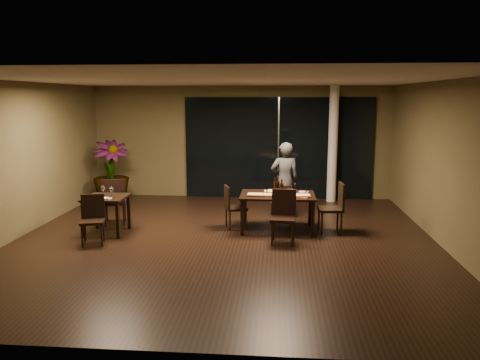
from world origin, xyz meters
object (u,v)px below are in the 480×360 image
Objects in this scene: main_table at (278,198)px; chair_main_near at (283,213)px; chair_main_far at (281,202)px; chair_main_left at (232,205)px; chair_main_right at (335,205)px; bottle_b at (282,187)px; diner at (285,181)px; bottle_c at (278,185)px; side_table at (106,203)px; potted_plant at (111,172)px; chair_side_near at (93,216)px; chair_side_far at (114,199)px; bottle_a at (275,186)px.

chair_main_near reaches higher than main_table.
chair_main_left reaches higher than chair_main_far.
chair_main_right is at bearing 38.83° from chair_main_near.
bottle_b is at bearing 77.24° from chair_main_far.
bottle_c is (-0.15, -0.85, 0.05)m from diner.
side_table is at bearing 13.99° from diner.
chair_main_far is 1.36m from chair_main_near.
main_table is at bearing -98.05° from chair_main_right.
potted_plant is (-0.89, 2.73, 0.18)m from side_table.
chair_side_near is 3.71m from bottle_b.
chair_main_near is 1.26m from chair_main_right.
bottle_c reaches higher than chair_main_left.
potted_plant reaches higher than bottle_b.
bottle_b is 0.93× the size of bottle_c.
chair_side_far is (-3.45, 0.07, -0.11)m from main_table.
chair_main_near is (0.03, -1.35, 0.08)m from chair_main_far.
potted_plant is (-4.29, 2.23, 0.13)m from main_table.
chair_main_right is at bearing 162.99° from chair_side_far.
potted_plant is at bearing 149.35° from chair_main_near.
chair_side_near is at bearing -81.07° from chair_main_right.
bottle_b is (1.02, -0.04, 0.40)m from chair_main_left.
potted_plant is (-0.86, 3.37, 0.30)m from chair_side_near.
chair_main_far is 0.49× the size of diner.
potted_plant is 4.77m from bottle_c.
side_table is 3.53m from chair_main_near.
bottle_a reaches higher than chair_main_near.
chair_main_left is at bearing -32.98° from potted_plant.
chair_main_right is (1.15, -0.08, -0.11)m from main_table.
chair_main_far is at bearing 72.54° from diner.
chair_main_right is at bearing 5.30° from side_table.
chair_main_left is at bearing 164.50° from chair_side_far.
chair_main_right reaches higher than chair_main_near.
diner is at bearing 77.68° from bottle_a.
side_table is 4.57m from chair_main_right.
diner is 1.07× the size of potted_plant.
chair_side_far is 2.33m from potted_plant.
side_table is 0.46× the size of diner.
chair_main_left is at bearing -97.86° from chair_main_right.
chair_side_far is at bearing 170.14° from chair_main_near.
potted_plant is (-0.84, 2.16, 0.24)m from chair_side_far.
chair_main_near is at bearing -59.27° from chair_main_right.
chair_main_near is at bearing -148.24° from chair_main_left.
diner is at bearing -140.87° from chair_main_right.
potted_plant is 4.89× the size of bottle_c.
diner is at bearing 92.74° from chair_main_near.
chair_side_near is (0.02, -1.22, -0.06)m from chair_side_far.
potted_plant is at bearing 152.50° from main_table.
chair_main_left is at bearing 31.81° from diner.
chair_main_right reaches higher than chair_main_left.
bottle_c reaches higher than chair_main_near.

